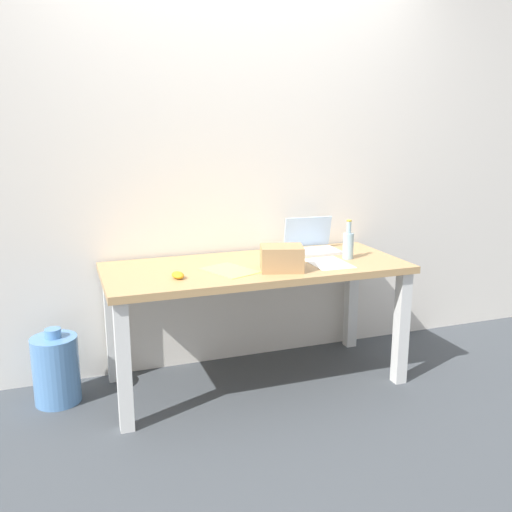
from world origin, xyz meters
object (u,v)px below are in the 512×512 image
object	(u,v)px
computer_mouse	(178,275)
laptop_right	(312,244)
cardboard_box	(282,258)
desk	(256,281)
water_cooler_jug	(56,369)
beer_bottle	(348,244)

from	to	relation	value
computer_mouse	laptop_right	bearing A→B (deg)	13.25
cardboard_box	computer_mouse	bearing A→B (deg)	177.05
desk	water_cooler_jug	size ratio (longest dim) A/B	4.01
laptop_right	computer_mouse	xyz separation A→B (m)	(-0.92, -0.33, -0.03)
water_cooler_jug	desk	bearing A→B (deg)	-6.64
desk	water_cooler_jug	xyz separation A→B (m)	(-1.12, 0.13, -0.43)
beer_bottle	desk	bearing A→B (deg)	175.11
desk	cardboard_box	world-z (taller)	cardboard_box
water_cooler_jug	computer_mouse	bearing A→B (deg)	-22.61
water_cooler_jug	laptop_right	bearing A→B (deg)	2.33
beer_bottle	cardboard_box	bearing A→B (deg)	-166.11
computer_mouse	water_cooler_jug	bearing A→B (deg)	150.93
desk	water_cooler_jug	bearing A→B (deg)	173.36
beer_bottle	computer_mouse	size ratio (longest dim) A/B	2.34
cardboard_box	water_cooler_jug	bearing A→B (deg)	166.28
laptop_right	beer_bottle	size ratio (longest dim) A/B	1.37
beer_bottle	computer_mouse	bearing A→B (deg)	-175.20
computer_mouse	cardboard_box	bearing A→B (deg)	-9.41
beer_bottle	cardboard_box	world-z (taller)	beer_bottle
beer_bottle	cardboard_box	xyz separation A→B (m)	(-0.47, -0.12, -0.02)
beer_bottle	cardboard_box	distance (m)	0.49
laptop_right	beer_bottle	world-z (taller)	beer_bottle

